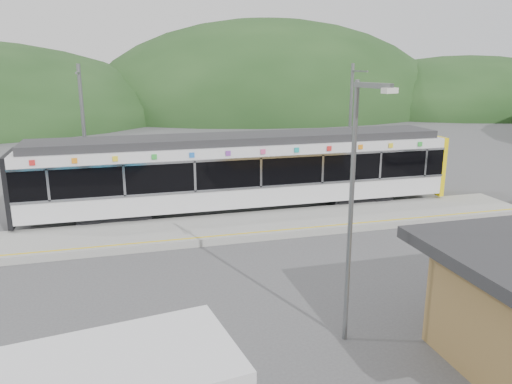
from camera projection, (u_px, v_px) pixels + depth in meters
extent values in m
plane|color=#4C4C4F|center=(276.00, 256.00, 18.72)|extent=(120.00, 120.00, 0.00)
ellipsoid|color=#1E3D19|center=(269.00, 111.00, 73.19)|extent=(52.00, 39.00, 26.00)
ellipsoid|color=#1E3D19|center=(465.00, 110.00, 75.00)|extent=(44.00, 33.00, 16.00)
cube|color=#9E9E99|center=(253.00, 226.00, 21.76)|extent=(26.00, 3.20, 0.30)
cube|color=yellow|center=(261.00, 232.00, 20.51)|extent=(26.00, 0.10, 0.01)
cube|color=black|center=(115.00, 215.00, 22.76)|extent=(3.20, 2.20, 0.56)
cube|color=black|center=(355.00, 197.00, 25.83)|extent=(3.20, 2.20, 0.56)
cube|color=silver|center=(243.00, 191.00, 24.11)|extent=(20.00, 2.90, 0.92)
cube|color=black|center=(242.00, 167.00, 23.80)|extent=(20.00, 2.96, 1.45)
cube|color=silver|center=(250.00, 188.00, 22.58)|extent=(20.00, 0.05, 0.10)
cube|color=silver|center=(250.00, 159.00, 22.23)|extent=(20.00, 0.05, 0.10)
cube|color=silver|center=(242.00, 147.00, 23.56)|extent=(20.00, 2.90, 0.45)
cube|color=#2D2D30|center=(242.00, 139.00, 23.46)|extent=(19.40, 2.50, 0.36)
cube|color=yellow|center=(427.00, 162.00, 26.47)|extent=(0.24, 2.92, 3.00)
cube|color=black|center=(13.00, 187.00, 21.31)|extent=(0.20, 2.92, 3.00)
cube|color=silver|center=(48.00, 185.00, 20.23)|extent=(0.10, 0.05, 1.35)
cube|color=silver|center=(124.00, 181.00, 21.00)|extent=(0.10, 0.05, 1.35)
cube|color=silver|center=(195.00, 177.00, 21.77)|extent=(0.10, 0.05, 1.35)
cube|color=silver|center=(261.00, 173.00, 22.53)|extent=(0.10, 0.05, 1.35)
cube|color=silver|center=(323.00, 169.00, 23.30)|extent=(0.10, 0.05, 1.35)
cube|color=silver|center=(380.00, 166.00, 24.07)|extent=(0.10, 0.05, 1.35)
cube|color=silver|center=(426.00, 163.00, 24.70)|extent=(0.10, 0.05, 1.35)
cube|color=red|center=(32.00, 163.00, 19.87)|extent=(0.22, 0.04, 0.22)
cube|color=orange|center=(74.00, 161.00, 20.28)|extent=(0.22, 0.04, 0.22)
cube|color=yellow|center=(115.00, 159.00, 20.69)|extent=(0.22, 0.04, 0.22)
cube|color=green|center=(154.00, 157.00, 21.10)|extent=(0.22, 0.04, 0.22)
cube|color=blue|center=(192.00, 155.00, 21.51)|extent=(0.22, 0.04, 0.22)
cube|color=purple|center=(228.00, 153.00, 21.92)|extent=(0.22, 0.04, 0.22)
cube|color=#E54C8C|center=(263.00, 152.00, 22.33)|extent=(0.22, 0.04, 0.22)
cube|color=#19A5A5|center=(297.00, 150.00, 22.73)|extent=(0.22, 0.04, 0.22)
cube|color=red|center=(329.00, 148.00, 23.14)|extent=(0.22, 0.04, 0.22)
cube|color=orange|center=(361.00, 147.00, 23.55)|extent=(0.22, 0.04, 0.22)
cube|color=yellow|center=(391.00, 145.00, 23.96)|extent=(0.22, 0.04, 0.22)
cube|color=green|center=(420.00, 144.00, 24.37)|extent=(0.22, 0.04, 0.22)
cylinder|color=slate|center=(85.00, 138.00, 24.07)|extent=(0.18, 0.18, 7.00)
cube|color=slate|center=(78.00, 73.00, 22.53)|extent=(0.08, 1.80, 0.08)
cylinder|color=slate|center=(350.00, 128.00, 27.64)|extent=(0.18, 0.18, 7.00)
cube|color=slate|center=(359.00, 71.00, 26.11)|extent=(0.08, 1.80, 0.08)
cylinder|color=slate|center=(350.00, 218.00, 12.32)|extent=(0.12, 0.12, 6.69)
cube|color=slate|center=(367.00, 86.00, 11.04)|extent=(0.44, 1.10, 0.12)
cube|color=silver|center=(378.00, 91.00, 10.59)|extent=(0.39, 0.27, 0.12)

